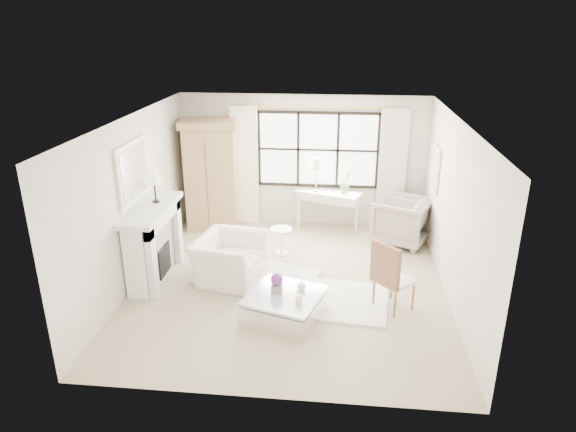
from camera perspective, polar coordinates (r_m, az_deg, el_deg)
name	(u,v)px	position (r m, az deg, el deg)	size (l,w,h in m)	color
floor	(289,283)	(8.53, 0.16, -7.51)	(5.50, 5.50, 0.00)	tan
ceiling	(290,120)	(7.61, 0.18, 10.64)	(5.50, 5.50, 0.00)	silver
wall_back	(303,161)	(10.58, 1.69, 6.12)	(5.00, 5.00, 0.00)	beige
wall_front	(263,295)	(5.49, -2.79, -8.77)	(5.00, 5.00, 0.00)	white
wall_left	(134,201)	(8.58, -16.70, 1.60)	(5.50, 5.50, 0.00)	beige
wall_right	(454,213)	(8.12, 18.00, 0.37)	(5.50, 5.50, 0.00)	beige
window_pane	(318,150)	(10.49, 3.34, 7.36)	(2.40, 0.02, 1.50)	white
window_frame	(318,150)	(10.48, 3.34, 7.34)	(2.50, 0.04, 1.50)	black
curtain_rod	(319,107)	(10.26, 3.43, 12.00)	(0.04, 0.04, 3.30)	#B88F40
curtain_left	(245,166)	(10.67, -4.83, 5.54)	(0.55, 0.10, 2.47)	white
curtain_right	(392,170)	(10.54, 11.48, 4.99)	(0.55, 0.10, 2.47)	beige
fireplace	(152,242)	(8.74, -14.85, -2.78)	(0.58, 1.66, 1.26)	silver
mirror_frame	(133,172)	(8.42, -16.85, 4.74)	(0.05, 1.15, 0.95)	silver
mirror_glass	(135,172)	(8.41, -16.66, 4.74)	(0.02, 1.00, 0.80)	silver
art_frame	(435,169)	(9.64, 16.06, 5.04)	(0.04, 0.62, 0.82)	white
art_canvas	(434,169)	(9.64, 15.94, 5.04)	(0.01, 0.52, 0.72)	beige
mantel_lamp	(154,179)	(8.59, -14.68, 3.98)	(0.22, 0.22, 0.51)	black
armoire	(210,174)	(10.53, -8.63, 4.61)	(1.23, 0.89, 2.24)	tan
console_table	(328,210)	(10.58, 4.43, 0.65)	(1.38, 0.86, 0.80)	white
console_lamp	(317,165)	(10.31, 3.20, 5.72)	(0.28, 0.28, 0.69)	#A67639
orchid_plant	(346,182)	(10.38, 6.49, 3.82)	(0.25, 0.20, 0.45)	#5E7B52
side_table	(281,237)	(9.41, -0.75, -2.40)	(0.40, 0.40, 0.51)	white
rug_left	(257,277)	(8.71, -3.45, -6.76)	(1.86, 1.31, 0.03)	silver
rug_right	(332,299)	(8.07, 4.91, -9.22)	(1.69, 1.27, 0.03)	white
club_armchair	(229,259)	(8.57, -6.59, -4.73)	(1.13, 0.99, 0.74)	white
wingback_chair	(402,221)	(10.10, 12.51, -0.52)	(0.96, 0.98, 0.90)	#A4988B
french_chair	(393,290)	(7.86, 11.54, -8.05)	(0.68, 0.68, 1.08)	#905F3C
coffee_table	(285,306)	(7.55, -0.34, -10.01)	(1.25, 1.25, 0.38)	white
planter_box	(277,288)	(7.48, -1.25, -8.04)	(0.16, 0.16, 0.12)	slate
planter_flowers	(277,279)	(7.41, -1.26, -7.05)	(0.18, 0.18, 0.18)	#5F2E73
pillar_candle	(299,299)	(7.22, 1.21, -9.19)	(0.10, 0.10, 0.12)	white
coffee_vase	(301,285)	(7.54, 1.50, -7.69)	(0.13, 0.13, 0.14)	silver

